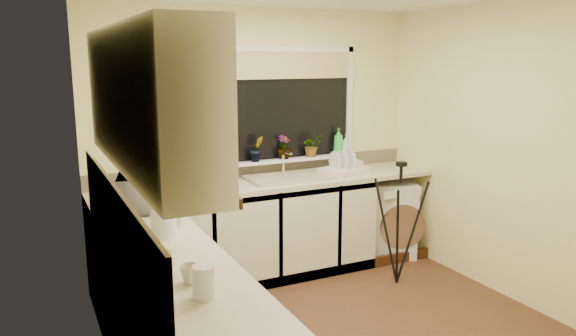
{
  "coord_description": "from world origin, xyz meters",
  "views": [
    {
      "loc": [
        -1.98,
        -3.21,
        2.0
      ],
      "look_at": [
        -0.15,
        0.55,
        1.15
      ],
      "focal_mm": 34.1,
      "sensor_mm": 36.0,
      "label": 1
    }
  ],
  "objects": [
    {
      "name": "floor",
      "position": [
        0.0,
        0.0,
        0.0
      ],
      "size": [
        3.2,
        3.2,
        0.0
      ],
      "primitive_type": "plane",
      "color": "brown",
      "rests_on": "ground"
    },
    {
      "name": "wall_back",
      "position": [
        0.0,
        1.5,
        1.23
      ],
      "size": [
        3.2,
        0.0,
        3.2
      ],
      "primitive_type": "plane",
      "rotation": [
        1.57,
        0.0,
        0.0
      ],
      "color": "#EFE79F",
      "rests_on": "ground"
    },
    {
      "name": "wall_front",
      "position": [
        0.0,
        -1.5,
        1.23
      ],
      "size": [
        3.2,
        0.0,
        3.2
      ],
      "primitive_type": "plane",
      "rotation": [
        -1.57,
        0.0,
        0.0
      ],
      "color": "#EFE79F",
      "rests_on": "ground"
    },
    {
      "name": "wall_left",
      "position": [
        -1.6,
        0.0,
        1.23
      ],
      "size": [
        0.0,
        3.0,
        3.0
      ],
      "primitive_type": "plane",
      "rotation": [
        1.57,
        0.0,
        1.57
      ],
      "color": "#EFE79F",
      "rests_on": "ground"
    },
    {
      "name": "wall_right",
      "position": [
        1.6,
        0.0,
        1.23
      ],
      "size": [
        0.0,
        3.0,
        3.0
      ],
      "primitive_type": "plane",
      "rotation": [
        1.57,
        0.0,
        -1.57
      ],
      "color": "#EFE79F",
      "rests_on": "ground"
    },
    {
      "name": "base_cabinet_back",
      "position": [
        -0.33,
        1.2,
        0.43
      ],
      "size": [
        2.55,
        0.6,
        0.86
      ],
      "primitive_type": "cube",
      "color": "silver",
      "rests_on": "floor"
    },
    {
      "name": "base_cabinet_left",
      "position": [
        -1.3,
        -0.3,
        0.43
      ],
      "size": [
        0.54,
        2.4,
        0.86
      ],
      "primitive_type": "cube",
      "color": "silver",
      "rests_on": "floor"
    },
    {
      "name": "worktop_back",
      "position": [
        0.0,
        1.2,
        0.88
      ],
      "size": [
        3.2,
        0.6,
        0.04
      ],
      "primitive_type": "cube",
      "color": "beige",
      "rests_on": "base_cabinet_back"
    },
    {
      "name": "worktop_left",
      "position": [
        -1.3,
        -0.3,
        0.88
      ],
      "size": [
        0.6,
        2.4,
        0.04
      ],
      "primitive_type": "cube",
      "color": "beige",
      "rests_on": "base_cabinet_left"
    },
    {
      "name": "upper_cabinet",
      "position": [
        -1.44,
        -0.45,
        1.8
      ],
      "size": [
        0.28,
        1.9,
        0.7
      ],
      "primitive_type": "cube",
      "color": "silver",
      "rests_on": "wall_left"
    },
    {
      "name": "splashback_left",
      "position": [
        -1.59,
        -0.3,
        1.12
      ],
      "size": [
        0.02,
        2.4,
        0.45
      ],
      "primitive_type": "cube",
      "color": "beige",
      "rests_on": "wall_left"
    },
    {
      "name": "splashback_back",
      "position": [
        0.0,
        1.49,
        0.97
      ],
      "size": [
        3.2,
        0.02,
        0.14
      ],
      "primitive_type": "cube",
      "color": "beige",
      "rests_on": "wall_back"
    },
    {
      "name": "window_glass",
      "position": [
        0.2,
        1.49,
        1.55
      ],
      "size": [
        1.5,
        0.02,
        1.0
      ],
      "primitive_type": "cube",
      "color": "black",
      "rests_on": "wall_back"
    },
    {
      "name": "window_blind",
      "position": [
        0.2,
        1.46,
        1.92
      ],
      "size": [
        1.5,
        0.02,
        0.25
      ],
      "primitive_type": "cube",
      "color": "tan",
      "rests_on": "wall_back"
    },
    {
      "name": "windowsill",
      "position": [
        0.2,
        1.43,
        1.04
      ],
      "size": [
        1.6,
        0.14,
        0.03
      ],
      "primitive_type": "cube",
      "color": "white",
      "rests_on": "wall_back"
    },
    {
      "name": "sink",
      "position": [
        0.2,
        1.2,
        0.91
      ],
      "size": [
        0.82,
        0.46,
        0.03
      ],
      "primitive_type": "cube",
      "color": "tan",
      "rests_on": "worktop_back"
    },
    {
      "name": "faucet",
      "position": [
        0.2,
        1.38,
        1.02
      ],
      "size": [
        0.03,
        0.03,
        0.24
      ],
      "primitive_type": "cylinder",
      "color": "silver",
      "rests_on": "worktop_back"
    },
    {
      "name": "washing_machine",
      "position": [
        1.29,
        1.22,
        0.38
      ],
      "size": [
        0.7,
        0.69,
        0.77
      ],
      "primitive_type": "cube",
      "rotation": [
        0.0,
        0.0,
        -0.4
      ],
      "color": "silver",
      "rests_on": "floor"
    },
    {
      "name": "laptop",
      "position": [
        -0.52,
        1.24,
        0.96
      ],
      "size": [
        0.43,
        0.43,
        0.24
      ],
      "rotation": [
        0.0,
        0.0,
        -0.4
      ],
      "color": "#A3A3AA",
      "rests_on": "worktop_back"
    },
    {
      "name": "kettle",
      "position": [
        -1.25,
        0.06,
        1.01
      ],
      "size": [
        0.16,
        0.16,
        0.21
      ],
      "primitive_type": "cylinder",
      "color": "white",
      "rests_on": "worktop_left"
    },
    {
      "name": "dish_rack",
      "position": [
        0.74,
        1.16,
        0.93
      ],
      "size": [
        0.5,
        0.43,
        0.06
      ],
      "primitive_type": "cube",
      "rotation": [
        0.0,
        0.0,
        0.3
      ],
      "color": "silver",
      "rests_on": "worktop_back"
    },
    {
      "name": "tripod",
      "position": [
        0.93,
        0.53,
        0.56
      ],
      "size": [
        0.64,
        0.64,
        1.11
      ],
      "primitive_type": null,
      "rotation": [
        0.0,
        0.0,
        -0.2
      ],
      "color": "black",
      "rests_on": "floor"
    },
    {
      "name": "glass_jug",
      "position": [
        -1.3,
        -0.9,
        0.98
      ],
      "size": [
        0.11,
        0.11,
        0.15
      ],
      "primitive_type": "cylinder",
      "color": "silver",
      "rests_on": "worktop_left"
    },
    {
      "name": "steel_jar",
      "position": [
        -1.34,
        -0.44,
        0.95
      ],
      "size": [
        0.08,
        0.08,
        0.11
      ],
      "primitive_type": "cylinder",
      "color": "white",
      "rests_on": "worktop_left"
    },
    {
      "name": "microwave",
      "position": [
        -1.25,
        0.78,
        1.03
      ],
      "size": [
        0.42,
        0.53,
        0.26
      ],
      "primitive_type": "imported",
      "rotation": [
        0.0,
        0.0,
        1.33
      ],
      "color": "silver",
      "rests_on": "worktop_left"
    },
    {
      "name": "plant_a",
      "position": [
        -0.38,
        1.4,
        1.18
      ],
      "size": [
        0.14,
        0.1,
        0.27
      ],
      "primitive_type": "imported",
      "rotation": [
        0.0,
        0.0,
        -0.03
      ],
      "color": "#999999",
      "rests_on": "windowsill"
    },
    {
      "name": "plant_b",
      "position": [
        -0.07,
        1.39,
        1.17
      ],
      "size": [
        0.14,
        0.12,
        0.24
      ],
      "primitive_type": "imported",
      "rotation": [
        0.0,
        0.0,
        0.09
      ],
      "color": "#999999",
      "rests_on": "windowsill"
    },
    {
      "name": "plant_c",
      "position": [
        0.22,
        1.41,
        1.16
      ],
      "size": [
        0.16,
        0.16,
        0.23
      ],
      "primitive_type": "imported",
      "rotation": [
        0.0,
        0.0,
        0.32
      ],
      "color": "#999999",
      "rests_on": "windowsill"
    },
    {
      "name": "plant_d",
      "position": [
        0.52,
        1.4,
        1.16
      ],
      "size": [
        0.2,
        0.17,
        0.22
      ],
      "primitive_type": "imported",
      "rotation": [
        0.0,
        0.0,
        0.03
      ],
      "color": "#999999",
      "rests_on": "windowsill"
    },
    {
      "name": "soap_bottle_green",
      "position": [
        0.83,
        1.42,
        1.18
      ],
      "size": [
        0.13,
        0.13,
        0.26
      ],
      "primitive_type": "imported",
      "rotation": [
        0.0,
        0.0,
        -0.41
      ],
      "color": "green",
      "rests_on": "windowsill"
    },
    {
      "name": "soap_bottle_clear",
      "position": [
        0.91,
        1.41,
        1.15
      ],
      "size": [
        0.1,
        0.11,
        0.19
      ],
      "primitive_type": "imported",
      "rotation": [
        0.0,
        0.0,
        -0.22
      ],
      "color": "#999999",
      "rests_on": "windowsill"
    },
    {
      "name": "cup_back",
      "position": [
        0.99,
        1.3,
        0.95
      ],
      "size": [
        0.15,
        0.15,
        0.09
      ],
      "primitive_type": "imported",
      "rotation": [
        0.0,
        0.0,
        0.32
      ],
      "color": "silver",
      "rests_on": "worktop_back"
    },
    {
      "name": "cup_left",
      "position": [
        -1.31,
        -0.71,
        0.95
      ],
      "size": [
        0.13,
        0.13,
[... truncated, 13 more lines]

